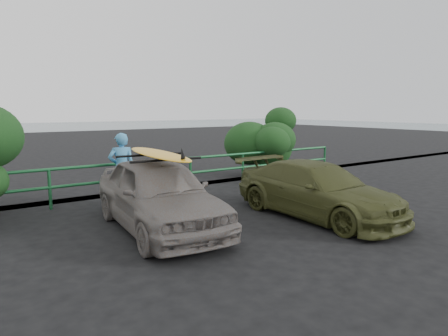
% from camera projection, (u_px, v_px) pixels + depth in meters
% --- Properties ---
extents(ground, '(80.00, 80.00, 0.00)m').
position_uv_depth(ground, '(277.00, 241.00, 7.55)').
color(ground, black).
extents(guardrail, '(14.00, 0.08, 1.04)m').
position_uv_depth(guardrail, '(160.00, 177.00, 11.53)').
color(guardrail, '#164F28').
rests_on(guardrail, ground).
extents(shrub_right, '(3.20, 2.40, 2.33)m').
position_uv_depth(shrub_right, '(278.00, 145.00, 14.66)').
color(shrub_right, '#163A15').
rests_on(shrub_right, ground).
extents(sedan, '(2.13, 4.48, 1.48)m').
position_uv_depth(sedan, '(159.00, 194.00, 8.22)').
color(sedan, '#69625E').
rests_on(sedan, ground).
extents(olive_vehicle, '(1.87, 4.36, 1.25)m').
position_uv_depth(olive_vehicle, '(317.00, 190.00, 9.20)').
color(olive_vehicle, '#3D411C').
rests_on(olive_vehicle, ground).
extents(man, '(0.78, 0.62, 1.86)m').
position_uv_depth(man, '(122.00, 168.00, 10.44)').
color(man, '#4291C7').
rests_on(man, ground).
extents(roof_rack, '(1.54, 1.14, 0.05)m').
position_uv_depth(roof_rack, '(158.00, 157.00, 8.11)').
color(roof_rack, black).
rests_on(roof_rack, sedan).
extents(surfboard, '(0.89, 3.06, 0.09)m').
position_uv_depth(surfboard, '(158.00, 154.00, 8.09)').
color(surfboard, '#F2AA19').
rests_on(surfboard, roof_rack).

